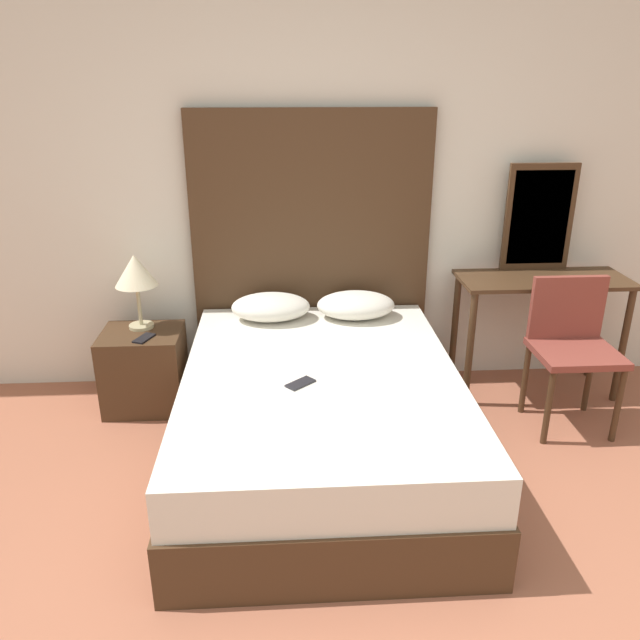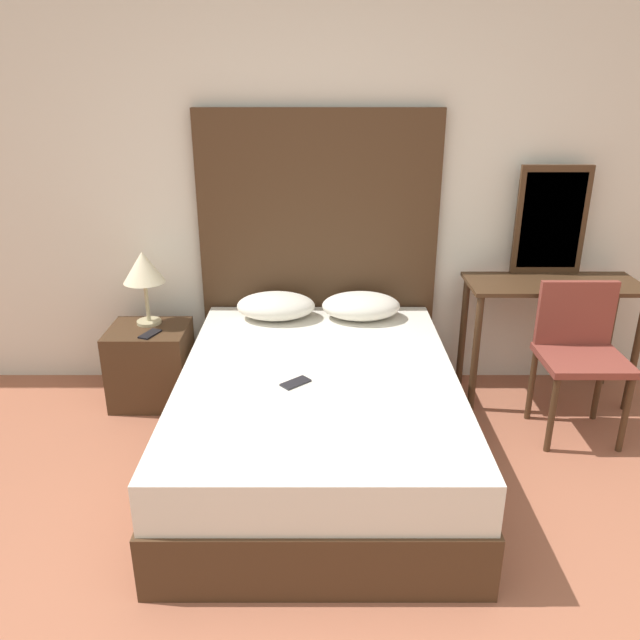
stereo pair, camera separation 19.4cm
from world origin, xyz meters
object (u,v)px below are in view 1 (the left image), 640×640
(bed, at_px, (321,418))
(chair, at_px, (572,340))
(table_lamp, at_px, (135,273))
(vanity_desk, at_px, (541,299))
(phone_on_nightstand, at_px, (144,338))
(phone_on_bed, at_px, (300,383))
(nightstand, at_px, (145,369))

(bed, bearing_deg, chair, 13.56)
(table_lamp, height_order, vanity_desk, table_lamp)
(bed, bearing_deg, phone_on_nightstand, 149.88)
(bed, bearing_deg, phone_on_bed, -130.92)
(bed, xyz_separation_m, phone_on_nightstand, (-1.02, 0.59, 0.24))
(phone_on_nightstand, bearing_deg, nightstand, 112.80)
(vanity_desk, bearing_deg, chair, -84.34)
(bed, xyz_separation_m, table_lamp, (-1.07, 0.78, 0.59))
(bed, relative_size, table_lamp, 4.18)
(vanity_desk, relative_size, chair, 1.20)
(nightstand, distance_m, vanity_desk, 2.54)
(phone_on_bed, relative_size, nightstand, 0.32)
(phone_on_nightstand, distance_m, vanity_desk, 2.48)
(nightstand, xyz_separation_m, chair, (2.55, -0.34, 0.28))
(vanity_desk, distance_m, chair, 0.41)
(table_lamp, relative_size, chair, 0.53)
(bed, relative_size, phone_on_bed, 12.35)
(phone_on_bed, height_order, phone_on_nightstand, phone_on_bed)
(bed, height_order, phone_on_nightstand, bed)
(chair, bearing_deg, bed, -166.44)
(phone_on_nightstand, distance_m, chair, 2.52)
(chair, bearing_deg, table_lamp, 170.68)
(nightstand, xyz_separation_m, vanity_desk, (2.51, 0.06, 0.39))
(bed, distance_m, vanity_desk, 1.67)
(bed, xyz_separation_m, phone_on_bed, (-0.11, -0.13, 0.28))
(phone_on_bed, bearing_deg, bed, 49.08)
(bed, relative_size, phone_on_nightstand, 11.85)
(bed, distance_m, phone_on_bed, 0.33)
(table_lamp, distance_m, chair, 2.62)
(nightstand, height_order, vanity_desk, vanity_desk)
(table_lamp, height_order, phone_on_nightstand, table_lamp)
(table_lamp, bearing_deg, bed, -35.98)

